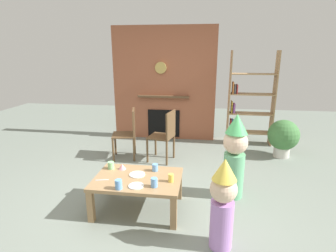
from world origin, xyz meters
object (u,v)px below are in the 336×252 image
at_px(coffee_table, 138,182).
at_px(paper_cup_center, 155,167).
at_px(child_with_cone_hat, 223,202).
at_px(paper_plate_front, 137,174).
at_px(paper_cup_far_left, 154,182).
at_px(child_in_pink, 235,154).
at_px(birthday_cake_slice, 122,167).
at_px(paper_plate_rear, 136,186).
at_px(potted_plant_tall, 283,136).
at_px(bookshelf, 248,103).
at_px(dining_chair_left, 129,131).
at_px(paper_cup_far_right, 119,184).
at_px(paper_cup_near_left, 171,178).
at_px(dining_chair_middle, 166,133).
at_px(paper_cup_near_right, 111,165).

height_order(coffee_table, paper_cup_center, paper_cup_center).
bearing_deg(child_with_cone_hat, paper_plate_front, -2.38).
bearing_deg(coffee_table, paper_cup_center, 50.73).
xyz_separation_m(paper_cup_far_left, child_with_cone_hat, (0.72, -0.33, 0.02)).
bearing_deg(child_in_pink, birthday_cake_slice, -11.45).
height_order(paper_plate_rear, birthday_cake_slice, birthday_cake_slice).
distance_m(child_with_cone_hat, potted_plant_tall, 2.83).
distance_m(paper_cup_center, child_with_cone_hat, 1.08).
relative_size(bookshelf, paper_cup_center, 20.99).
bearing_deg(paper_cup_far_left, dining_chair_left, 114.07).
height_order(paper_cup_center, paper_cup_far_right, paper_cup_far_right).
height_order(birthday_cake_slice, potted_plant_tall, potted_plant_tall).
height_order(paper_cup_far_left, paper_cup_far_right, paper_cup_far_right).
bearing_deg(potted_plant_tall, child_in_pink, -123.85).
height_order(birthday_cake_slice, child_in_pink, child_in_pink).
height_order(coffee_table, paper_cup_near_left, paper_cup_near_left).
bearing_deg(paper_cup_far_right, paper_plate_front, 72.16).
bearing_deg(paper_cup_far_left, paper_plate_front, 135.11).
distance_m(paper_cup_near_left, dining_chair_middle, 1.61).
distance_m(bookshelf, paper_plate_front, 3.13).
distance_m(coffee_table, paper_cup_far_right, 0.34).
bearing_deg(dining_chair_left, paper_cup_far_left, 101.13).
bearing_deg(paper_cup_far_left, potted_plant_tall, 48.36).
bearing_deg(dining_chair_middle, potted_plant_tall, -153.94).
height_order(paper_cup_far_right, paper_plate_front, paper_cup_far_right).
bearing_deg(paper_plate_front, birthday_cake_slice, 148.69).
bearing_deg(child_in_pink, potted_plant_tall, -145.99).
xyz_separation_m(paper_cup_near_left, child_in_pink, (0.76, 0.52, 0.13)).
bearing_deg(child_with_cone_hat, dining_chair_middle, -39.00).
bearing_deg(paper_cup_center, bookshelf, 59.42).
xyz_separation_m(coffee_table, paper_cup_near_left, (0.41, -0.05, 0.11)).
relative_size(paper_cup_near_left, dining_chair_left, 0.10).
relative_size(paper_cup_far_right, child_with_cone_hat, 0.11).
bearing_deg(potted_plant_tall, coffee_table, -137.52).
height_order(child_with_cone_hat, dining_chair_left, child_with_cone_hat).
bearing_deg(paper_cup_far_right, paper_cup_center, 58.31).
xyz_separation_m(bookshelf, dining_chair_left, (-2.19, -1.09, -0.35)).
bearing_deg(dining_chair_middle, paper_cup_near_right, 81.88).
distance_m(child_with_cone_hat, dining_chair_left, 2.61).
height_order(bookshelf, potted_plant_tall, bookshelf).
bearing_deg(bookshelf, paper_plate_front, -122.32).
relative_size(paper_cup_center, child_in_pink, 0.08).
height_order(coffee_table, dining_chair_middle, dining_chair_middle).
relative_size(bookshelf, coffee_table, 1.85).
distance_m(child_in_pink, potted_plant_tall, 1.87).
bearing_deg(bookshelf, paper_cup_near_right, -129.28).
height_order(paper_cup_far_left, birthday_cake_slice, paper_cup_far_left).
relative_size(coffee_table, potted_plant_tall, 1.48).
bearing_deg(paper_cup_center, child_with_cone_hat, -43.03).
distance_m(paper_cup_far_left, birthday_cake_slice, 0.63).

